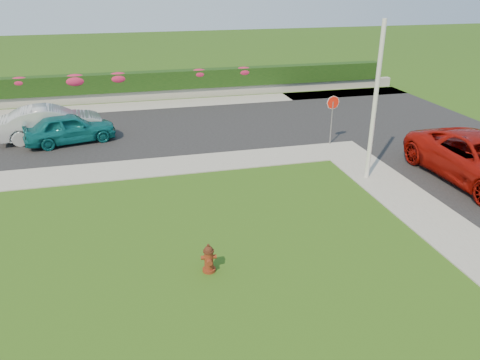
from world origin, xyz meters
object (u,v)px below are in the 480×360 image
object	(u,v)px
stop_sign	(333,109)
sedan_silver	(51,122)
fire_hydrant	(209,259)
sedan_teal	(70,128)
utility_pole	(375,104)

from	to	relation	value
stop_sign	sedan_silver	bearing A→B (deg)	-179.40
sedan_silver	fire_hydrant	bearing A→B (deg)	-166.30
sedan_teal	stop_sign	world-z (taller)	stop_sign
fire_hydrant	stop_sign	distance (m)	11.24
sedan_silver	stop_sign	world-z (taller)	stop_sign
sedan_teal	stop_sign	bearing A→B (deg)	-118.63
sedan_teal	sedan_silver	size ratio (longest dim) A/B	0.86
sedan_teal	utility_pole	size ratio (longest dim) A/B	0.69
sedan_silver	utility_pole	distance (m)	14.54
sedan_teal	utility_pole	bearing A→B (deg)	-135.74
sedan_teal	stop_sign	distance (m)	11.88
sedan_teal	fire_hydrant	bearing A→B (deg)	-173.57
fire_hydrant	stop_sign	bearing A→B (deg)	53.82
utility_pole	stop_sign	xyz separation A→B (m)	(0.26, 3.95, -1.24)
fire_hydrant	utility_pole	distance (m)	8.69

